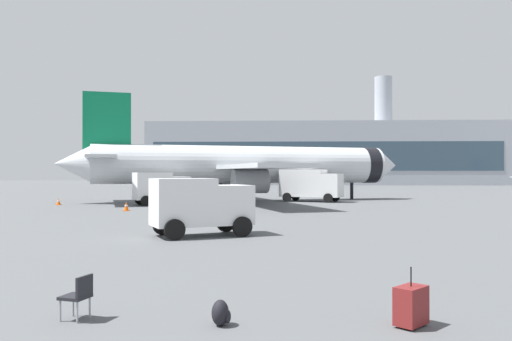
{
  "coord_description": "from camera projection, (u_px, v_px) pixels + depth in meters",
  "views": [
    {
      "loc": [
        0.01,
        -2.72,
        2.82
      ],
      "look_at": [
        -1.28,
        29.8,
        3.0
      ],
      "focal_mm": 36.21,
      "sensor_mm": 36.0,
      "label": 1
    }
  ],
  "objects": [
    {
      "name": "service_truck",
      "position": [
        161.0,
        187.0,
        46.04
      ],
      "size": [
        5.27,
        4.2,
        2.9
      ],
      "color": "white",
      "rests_on": "ground"
    },
    {
      "name": "cargo_van",
      "position": [
        200.0,
        204.0,
        23.23
      ],
      "size": [
        4.83,
        3.84,
        2.6
      ],
      "color": "white",
      "rests_on": "ground"
    },
    {
      "name": "gate_chair",
      "position": [
        79.0,
        294.0,
        9.91
      ],
      "size": [
        0.59,
        0.59,
        0.86
      ],
      "color": "black",
      "rests_on": "ground"
    },
    {
      "name": "airplane_at_gate",
      "position": [
        243.0,
        165.0,
        52.41
      ],
      "size": [
        34.86,
        31.86,
        10.5
      ],
      "color": "silver",
      "rests_on": "ground"
    },
    {
      "name": "traveller_backpack",
      "position": [
        221.0,
        313.0,
        9.54
      ],
      "size": [
        0.36,
        0.4,
        0.48
      ],
      "color": "black",
      "rests_on": "ground"
    },
    {
      "name": "terminal_building",
      "position": [
        323.0,
        154.0,
        131.35
      ],
      "size": [
        86.7,
        19.75,
        27.31
      ],
      "color": "#9EA3AD",
      "rests_on": "ground"
    },
    {
      "name": "safety_cone_mid",
      "position": [
        126.0,
        206.0,
        38.73
      ],
      "size": [
        0.44,
        0.44,
        0.68
      ],
      "color": "#F2590C",
      "rests_on": "ground"
    },
    {
      "name": "rolling_suitcase",
      "position": [
        411.0,
        305.0,
        9.49
      ],
      "size": [
        0.73,
        0.74,
        1.1
      ],
      "color": "maroon",
      "rests_on": "ground"
    },
    {
      "name": "fuel_truck",
      "position": [
        310.0,
        184.0,
        51.3
      ],
      "size": [
        6.46,
        4.48,
        3.2
      ],
      "color": "white",
      "rests_on": "ground"
    },
    {
      "name": "safety_cone_near",
      "position": [
        59.0,
        202.0,
        45.9
      ],
      "size": [
        0.44,
        0.44,
        0.6
      ],
      "color": "#F2590C",
      "rests_on": "ground"
    }
  ]
}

